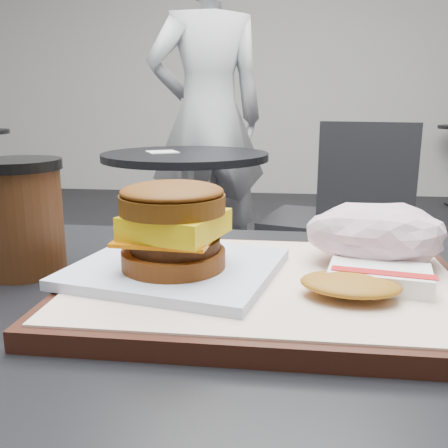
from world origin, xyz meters
The scene contains 9 objects.
serving_tray centered at (0.06, 0.04, 0.78)m, with size 0.38×0.28×0.02m.
breakfast_sandwich centered at (-0.03, 0.04, 0.83)m, with size 0.22×0.21×0.09m.
hash_brown centered at (0.15, 0.02, 0.80)m, with size 0.13×0.10×0.02m.
crumpled_wrapper centered at (0.17, 0.10, 0.82)m, with size 0.14×0.11×0.06m, color white, non-canonical shape.
coffee_cup centered at (-0.21, 0.08, 0.84)m, with size 0.09×0.09×0.13m.
neighbor_table centered at (-0.35, 1.65, 0.55)m, with size 0.70×0.70×0.75m.
napkin centered at (-0.45, 1.66, 0.75)m, with size 0.12×0.12×0.00m, color white.
neighbor_chair centered at (0.28, 1.68, 0.51)m, with size 0.65×0.52×0.88m.
patron centered at (-0.34, 2.24, 0.88)m, with size 0.64×0.42×1.75m, color silver.
Camera 1 is at (0.07, -0.42, 0.95)m, focal length 40.00 mm.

